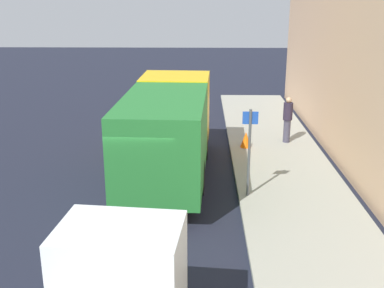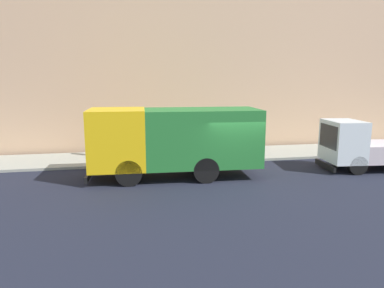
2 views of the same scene
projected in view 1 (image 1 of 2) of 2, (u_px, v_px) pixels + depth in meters
name	position (u px, v px, depth m)	size (l,w,h in m)	color
ground	(133.00, 211.00, 13.36)	(80.00, 80.00, 0.00)	#1C202E
sidewalk	(302.00, 210.00, 13.25)	(3.42, 30.00, 0.13)	#9D9F92
large_utility_truck	(168.00, 128.00, 15.18)	(2.70, 7.36, 2.98)	yellow
pedestrian_walking	(288.00, 118.00, 18.72)	(0.37, 0.37, 1.82)	#403E51
traffic_cone_orange	(246.00, 139.00, 18.31)	(0.42, 0.42, 0.61)	orange
street_sign_post	(249.00, 146.00, 13.62)	(0.44, 0.08, 2.59)	#4C5156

